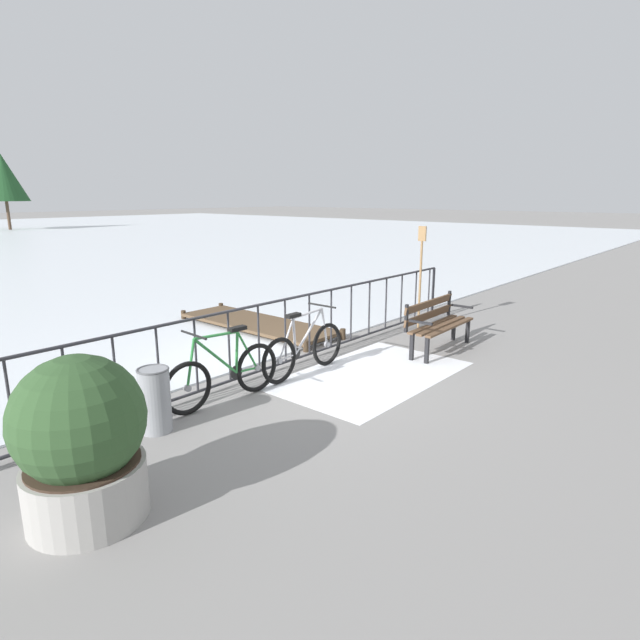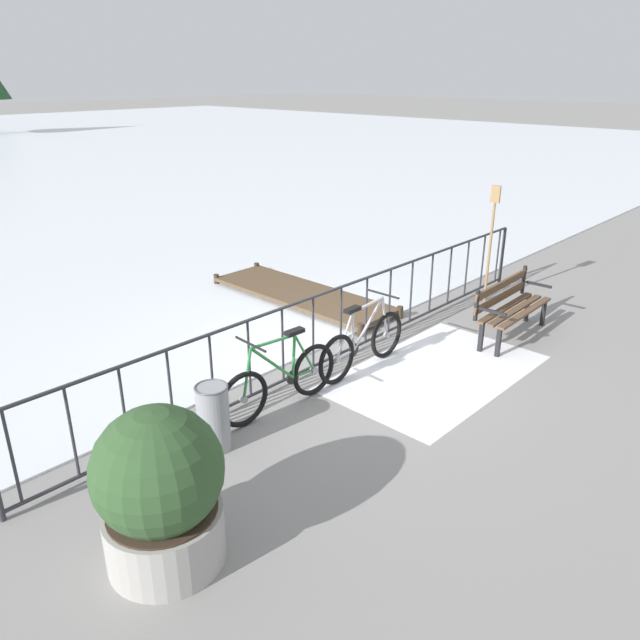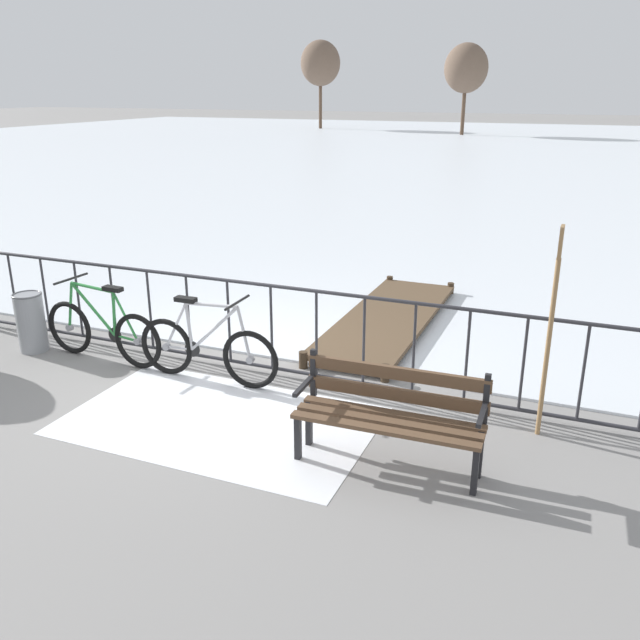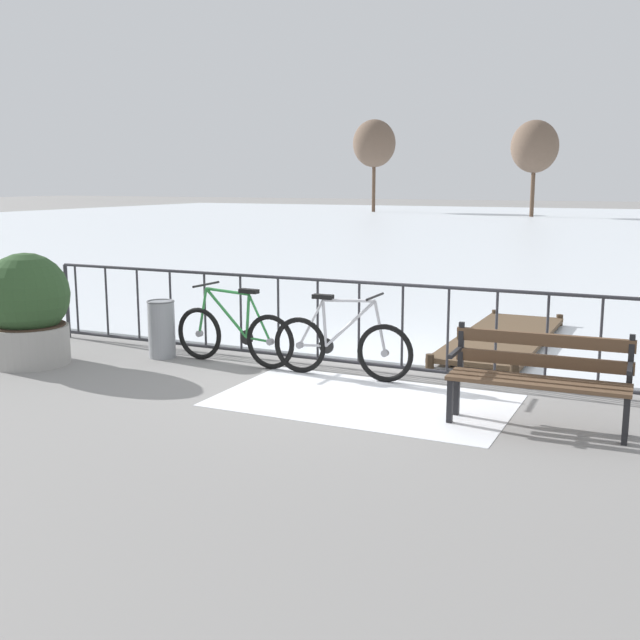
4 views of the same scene
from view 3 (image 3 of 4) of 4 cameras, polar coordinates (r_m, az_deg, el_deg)
The scene contains 12 objects.
ground_plane at distance 7.81m, azimuth -7.66°, elevation -4.03°, with size 160.00×160.00×0.00m, color gray.
frozen_pond at distance 34.89m, azimuth 16.74°, elevation 13.61°, with size 80.00×56.00×0.03m, color silver.
snow_patch at distance 6.62m, azimuth -8.63°, elevation -8.56°, with size 2.97×1.80×0.01m, color white.
railing_fence at distance 7.60m, azimuth -7.85°, elevation -0.16°, with size 9.06×0.06×1.07m.
bicycle_near_railing at distance 7.35m, azimuth -9.71°, elevation -2.54°, with size 1.71×0.52×0.97m.
bicycle_second at distance 8.20m, azimuth -18.20°, elevation -0.92°, with size 1.71×0.52×0.97m.
park_bench at distance 5.68m, azimuth 6.12°, elevation -7.62°, with size 1.61×0.53×0.89m.
trash_bin at distance 8.83m, azimuth -23.63°, elevation -0.14°, with size 0.35×0.35×0.73m.
oar_upright at distance 6.21m, azimuth 19.28°, elevation 0.01°, with size 0.04×0.16×1.98m.
wooden_dock at distance 9.04m, azimuth 5.86°, elevation 0.18°, with size 1.10×3.58×0.20m.
tree_west_mid at distance 53.22m, azimuth 0.04°, elevation 21.22°, with size 2.97×2.97×6.39m.
tree_centre at distance 47.08m, azimuth 12.47°, elevation 20.39°, with size 2.84×2.84×5.78m.
Camera 3 is at (3.66, -6.17, 3.09)m, focal length 37.18 mm.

